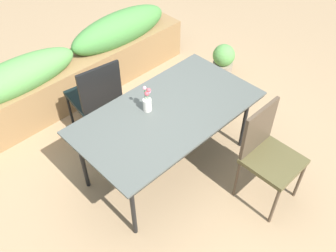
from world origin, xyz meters
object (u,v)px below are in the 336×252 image
(chair_far_side, at_px, (96,95))
(chair_near_right, at_px, (267,151))
(dining_table, at_px, (168,115))
(flower_vase, at_px, (147,101))
(planter_box, at_px, (77,67))
(potted_plant, at_px, (223,63))

(chair_far_side, bearing_deg, chair_near_right, -62.33)
(dining_table, xyz_separation_m, chair_far_side, (-0.20, 0.81, -0.13))
(chair_far_side, height_order, flower_vase, flower_vase)
(chair_near_right, distance_m, planter_box, 2.37)
(chair_near_right, relative_size, potted_plant, 1.86)
(dining_table, bearing_deg, chair_near_right, -65.18)
(chair_far_side, relative_size, potted_plant, 1.83)
(dining_table, bearing_deg, planter_box, 88.87)
(dining_table, relative_size, planter_box, 0.56)
(chair_near_right, distance_m, flower_vase, 1.09)
(planter_box, distance_m, potted_plant, 1.74)
(dining_table, bearing_deg, chair_far_side, 104.04)
(flower_vase, bearing_deg, potted_plant, 13.73)
(dining_table, height_order, planter_box, planter_box)
(planter_box, bearing_deg, flower_vase, -95.85)
(chair_far_side, bearing_deg, planter_box, 80.27)
(dining_table, distance_m, flower_vase, 0.22)
(potted_plant, bearing_deg, planter_box, 144.41)
(flower_vase, distance_m, potted_plant, 1.69)
(chair_near_right, distance_m, chair_far_side, 1.71)
(dining_table, distance_m, chair_near_right, 0.90)
(chair_far_side, bearing_deg, potted_plant, -1.89)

